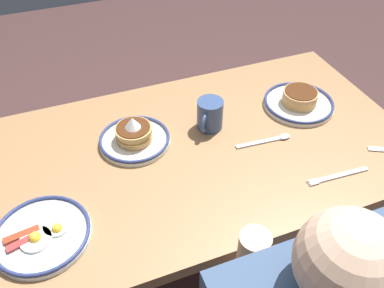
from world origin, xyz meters
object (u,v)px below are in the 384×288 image
at_px(plate_center_pancakes, 134,137).
at_px(plate_far_companion, 42,235).
at_px(coffee_mug, 210,115).
at_px(tea_spoon, 271,140).
at_px(plate_near_main, 299,101).
at_px(fork_near, 338,176).

relative_size(plate_center_pancakes, plate_far_companion, 0.92).
relative_size(coffee_mug, tea_spoon, 0.56).
xyz_separation_m(plate_near_main, tea_spoon, (0.18, 0.13, -0.02)).
bearing_deg(plate_near_main, plate_far_companion, 15.15).
distance_m(plate_far_companion, coffee_mug, 0.63).
height_order(coffee_mug, fork_near, coffee_mug).
height_order(coffee_mug, tea_spoon, coffee_mug).
bearing_deg(fork_near, plate_center_pancakes, -34.90).
height_order(plate_far_companion, coffee_mug, coffee_mug).
height_order(plate_far_companion, fork_near, plate_far_companion).
xyz_separation_m(coffee_mug, fork_near, (-0.27, 0.35, -0.05)).
bearing_deg(fork_near, coffee_mug, -52.70).
relative_size(plate_near_main, tea_spoon, 1.32).
xyz_separation_m(plate_near_main, coffee_mug, (0.34, -0.01, 0.03)).
bearing_deg(tea_spoon, coffee_mug, -40.20).
height_order(plate_center_pancakes, coffee_mug, coffee_mug).
relative_size(plate_far_companion, tea_spoon, 1.32).
distance_m(plate_near_main, fork_near, 0.35).
bearing_deg(plate_center_pancakes, tea_spoon, 160.10).
bearing_deg(tea_spoon, fork_near, 116.19).
bearing_deg(fork_near, tea_spoon, -63.81).
bearing_deg(tea_spoon, plate_near_main, -144.74).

